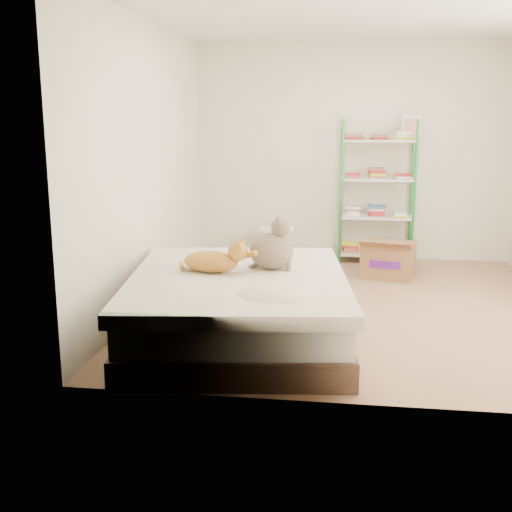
% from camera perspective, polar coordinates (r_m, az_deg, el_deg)
% --- Properties ---
extents(room, '(3.81, 4.21, 2.61)m').
position_cam_1_polar(room, '(5.86, 8.79, 7.88)').
color(room, '#A37D5A').
rests_on(room, ground).
extents(bed, '(1.90, 2.27, 0.53)m').
position_cam_1_polar(bed, '(5.08, -1.58, -4.60)').
color(bed, brown).
rests_on(bed, ground).
extents(orange_cat, '(0.56, 0.36, 0.21)m').
position_cam_1_polar(orange_cat, '(5.09, -4.03, -0.26)').
color(orange_cat, gold).
rests_on(orange_cat, bed).
extents(grey_cat, '(0.40, 0.35, 0.43)m').
position_cam_1_polar(grey_cat, '(5.15, 1.38, 1.15)').
color(grey_cat, '#8A745E').
rests_on(grey_cat, bed).
extents(shelf_unit, '(0.91, 0.36, 1.74)m').
position_cam_1_polar(shelf_unit, '(7.78, 10.75, 5.65)').
color(shelf_unit, green).
rests_on(shelf_unit, ground).
extents(cardboard_box, '(0.63, 0.63, 0.44)m').
position_cam_1_polar(cardboard_box, '(7.18, 11.68, -0.31)').
color(cardboard_box, '#976446').
rests_on(cardboard_box, ground).
extents(white_bin, '(0.36, 0.32, 0.39)m').
position_cam_1_polar(white_bin, '(7.89, 1.47, 1.12)').
color(white_bin, silver).
rests_on(white_bin, ground).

